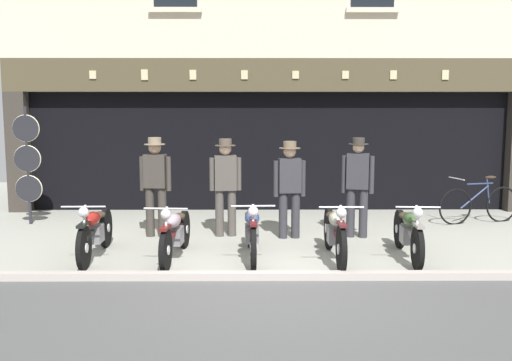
# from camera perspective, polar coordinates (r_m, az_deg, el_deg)

# --- Properties ---
(ground) EXTENTS (23.32, 22.00, 0.18)m
(ground) POSITION_cam_1_polar(r_m,az_deg,el_deg) (6.87, 2.74, -12.59)
(ground) COLOR #98988D
(shop_facade) EXTENTS (11.62, 4.42, 6.83)m
(shop_facade) POSITION_cam_1_polar(r_m,az_deg,el_deg) (14.42, 1.07, 5.38)
(shop_facade) COLOR black
(shop_facade) RESTS_ON ground
(motorcycle_left) EXTENTS (0.62, 1.99, 0.91)m
(motorcycle_left) POSITION_cam_1_polar(r_m,az_deg,el_deg) (9.16, -15.54, -4.78)
(motorcycle_left) COLOR black
(motorcycle_left) RESTS_ON ground
(motorcycle_center_left) EXTENTS (0.62, 1.99, 0.90)m
(motorcycle_center_left) POSITION_cam_1_polar(r_m,az_deg,el_deg) (8.85, -7.95, -5.06)
(motorcycle_center_left) COLOR black
(motorcycle_center_left) RESTS_ON ground
(motorcycle_center) EXTENTS (0.62, 2.01, 0.92)m
(motorcycle_center) POSITION_cam_1_polar(r_m,az_deg,el_deg) (8.81, -0.41, -4.93)
(motorcycle_center) COLOR black
(motorcycle_center) RESTS_ON ground
(motorcycle_center_right) EXTENTS (0.62, 2.07, 0.93)m
(motorcycle_center_right) POSITION_cam_1_polar(r_m,az_deg,el_deg) (8.78, 7.75, -5.01)
(motorcycle_center_right) COLOR black
(motorcycle_center_right) RESTS_ON ground
(motorcycle_right) EXTENTS (0.62, 1.93, 0.91)m
(motorcycle_right) POSITION_cam_1_polar(r_m,az_deg,el_deg) (9.09, 14.75, -4.86)
(motorcycle_right) COLOR black
(motorcycle_right) RESTS_ON ground
(salesman_left) EXTENTS (0.56, 0.37, 1.76)m
(salesman_left) POSITION_cam_1_polar(r_m,az_deg,el_deg) (10.32, -9.85, -0.07)
(salesman_left) COLOR #38332D
(salesman_left) RESTS_ON ground
(shopkeeper_center) EXTENTS (0.56, 0.36, 1.73)m
(shopkeeper_center) POSITION_cam_1_polar(r_m,az_deg,el_deg) (10.22, -3.02, -0.15)
(shopkeeper_center) COLOR #47423D
(shopkeeper_center) RESTS_ON ground
(salesman_right) EXTENTS (0.56, 0.37, 1.70)m
(salesman_right) POSITION_cam_1_polar(r_m,az_deg,el_deg) (10.07, 3.31, -0.37)
(salesman_right) COLOR #2D2D33
(salesman_right) RESTS_ON ground
(assistant_far_right) EXTENTS (0.55, 0.34, 1.75)m
(assistant_far_right) POSITION_cam_1_polar(r_m,az_deg,el_deg) (10.27, 9.96, -0.18)
(assistant_far_right) COLOR #2D2D33
(assistant_far_right) RESTS_ON ground
(tyre_sign_pole) EXTENTS (0.53, 0.06, 2.29)m
(tyre_sign_pole) POSITION_cam_1_polar(r_m,az_deg,el_deg) (12.05, -21.55, 1.92)
(tyre_sign_pole) COLOR #232328
(tyre_sign_pole) RESTS_ON ground
(advert_board_near) EXTENTS (0.80, 0.03, 0.96)m
(advert_board_near) POSITION_cam_1_polar(r_m,az_deg,el_deg) (13.25, 14.04, 5.19)
(advert_board_near) COLOR beige
(leaning_bicycle) EXTENTS (1.74, 0.62, 0.95)m
(leaning_bicycle) POSITION_cam_1_polar(r_m,az_deg,el_deg) (12.26, 21.10, -2.15)
(leaning_bicycle) COLOR black
(leaning_bicycle) RESTS_ON ground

